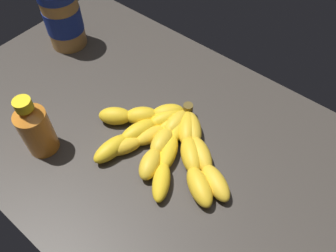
% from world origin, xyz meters
% --- Properties ---
extents(ground_plane, '(0.92, 0.57, 0.04)m').
position_xyz_m(ground_plane, '(0.00, 0.00, -0.02)').
color(ground_plane, '#38332D').
extents(banana_bunch, '(0.32, 0.22, 0.04)m').
position_xyz_m(banana_bunch, '(0.05, -0.00, 0.02)').
color(banana_bunch, yellow).
rests_on(banana_bunch, ground_plane).
extents(peanut_butter_jar, '(0.09, 0.09, 0.15)m').
position_xyz_m(peanut_butter_jar, '(-0.34, 0.08, 0.07)').
color(peanut_butter_jar, '#BF8442').
rests_on(peanut_butter_jar, ground_plane).
extents(honey_bottle, '(0.06, 0.06, 0.13)m').
position_xyz_m(honey_bottle, '(-0.14, -0.15, 0.06)').
color(honey_bottle, orange).
rests_on(honey_bottle, ground_plane).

